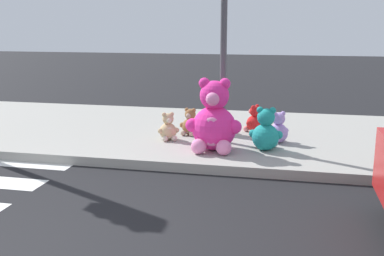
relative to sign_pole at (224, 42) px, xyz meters
name	(u,v)px	position (x,y,z in m)	size (l,w,h in m)	color
sidewalk	(178,133)	(-1.00, 0.80, -1.77)	(28.00, 4.40, 0.15)	#9E9B93
sign_pole	(224,42)	(0.00, 0.00, 0.00)	(0.56, 0.11, 3.20)	#4C4C51
plush_pink_large	(214,122)	(-0.05, -0.58, -1.23)	(0.90, 0.79, 1.17)	#F22D93
plush_tan	(168,129)	(-0.95, -0.08, -1.50)	(0.35, 0.36, 0.49)	tan
plush_teal	(266,133)	(0.76, -0.38, -1.41)	(0.55, 0.48, 0.71)	teal
plush_brown	(190,124)	(-0.66, 0.37, -1.50)	(0.38, 0.35, 0.50)	olive
plush_lavender	(278,130)	(0.94, 0.16, -1.48)	(0.39, 0.39, 0.55)	#B28CD8
plush_white	(214,117)	(-0.26, 0.67, -1.41)	(0.52, 0.53, 0.73)	white
plush_red	(254,121)	(0.47, 0.89, -1.49)	(0.37, 0.37, 0.52)	red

